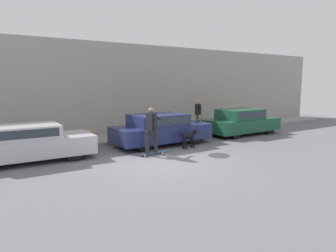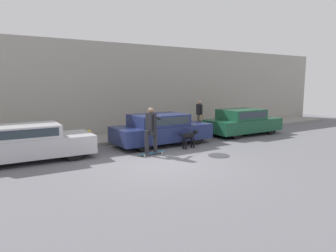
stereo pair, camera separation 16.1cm
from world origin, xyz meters
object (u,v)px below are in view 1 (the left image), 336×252
skateboarder (152,128)px  fire_hydrant (89,139)px  dog (189,136)px  parked_car_1 (161,130)px  parked_car_2 (241,122)px  parked_car_0 (30,143)px  pedestrian_with_bag (198,113)px

skateboarder → fire_hydrant: skateboarder is taller
dog → fire_hydrant: fire_hydrant is taller
parked_car_1 → dog: bearing=-66.0°
skateboarder → parked_car_2: bearing=10.3°
fire_hydrant → skateboarder: bearing=-53.6°
parked_car_2 → dog: size_ratio=3.87×
parked_car_0 → skateboarder: size_ratio=1.53×
parked_car_1 → skateboarder: skateboarder is taller
parked_car_1 → skateboarder: size_ratio=1.60×
parked_car_0 → parked_car_2: parked_car_2 is taller
skateboarder → pedestrian_with_bag: (4.70, 3.28, 0.02)m
parked_car_0 → pedestrian_with_bag: 8.74m
pedestrian_with_bag → parked_car_2: bearing=132.5°
parked_car_0 → parked_car_2: bearing=1.1°
parked_car_0 → pedestrian_with_bag: size_ratio=2.60×
dog → fire_hydrant: bearing=142.2°
parked_car_2 → skateboarder: 6.18m
dog → skateboarder: bearing=178.4°
parked_car_2 → dog: 4.36m
dog → pedestrian_with_bag: (2.88, 3.09, 0.52)m
dog → parked_car_2: bearing=8.6°
parked_car_1 → skateboarder: (-1.24, -1.42, 0.33)m
skateboarder → fire_hydrant: bearing=123.5°
parked_car_1 → parked_car_2: parked_car_1 is taller
dog → pedestrian_with_bag: 4.26m
pedestrian_with_bag → parked_car_1: bearing=35.9°
parked_car_0 → skateboarder: skateboarder is taller
parked_car_2 → skateboarder: (-6.00, -1.42, 0.35)m
dog → pedestrian_with_bag: pedestrian_with_bag is taller
parked_car_0 → dog: parked_car_0 is taller
parked_car_1 → parked_car_2: size_ratio=1.07×
parked_car_2 → parked_car_1: bearing=179.5°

